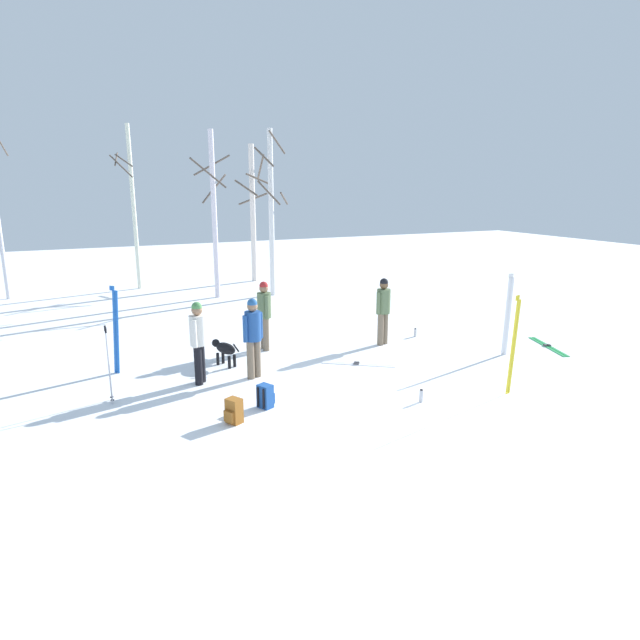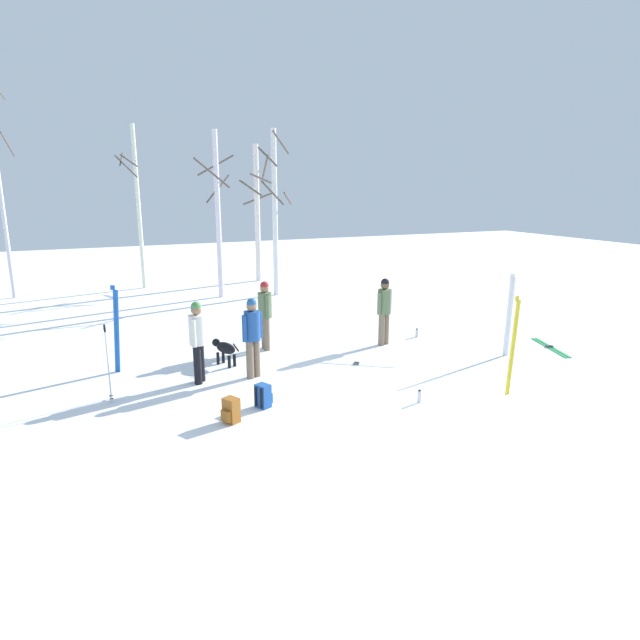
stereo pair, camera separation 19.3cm
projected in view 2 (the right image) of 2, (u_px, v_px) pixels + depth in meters
name	position (u px, v px, depth m)	size (l,w,h in m)	color
ground_plane	(389.00, 398.00, 10.53)	(60.00, 60.00, 0.00)	white
person_0	(384.00, 307.00, 13.82)	(0.49, 0.34, 1.72)	#72604C
person_1	(252.00, 333.00, 11.44)	(0.48, 0.34, 1.72)	#72604C
person_2	(198.00, 337.00, 11.12)	(0.34, 0.46, 1.72)	black
person_3	(265.00, 311.00, 13.41)	(0.34, 0.52, 1.72)	#72604C
dog	(225.00, 349.00, 12.36)	(0.47, 0.83, 0.57)	black
ski_pair_planted_0	(116.00, 330.00, 11.74)	(0.20, 0.20, 1.93)	blue
ski_pair_planted_1	(513.00, 346.00, 10.50)	(0.25, 0.08, 1.96)	yellow
ski_pair_planted_2	(509.00, 316.00, 12.92)	(0.17, 0.06, 1.98)	white
ski_pair_lying_0	(358.00, 364.00, 12.47)	(1.47, 1.12, 0.05)	white
ski_pair_lying_1	(550.00, 347.00, 13.76)	(0.69, 1.69, 0.05)	green
ski_poles_0	(108.00, 361.00, 10.20)	(0.07, 0.26, 1.47)	#B2B2BC
backpack_0	(263.00, 396.00, 10.05)	(0.34, 0.32, 0.44)	#1E4C99
backpack_1	(231.00, 411.00, 9.40)	(0.34, 0.32, 0.44)	#99591E
water_bottle_0	(417.00, 333.00, 14.72)	(0.07, 0.07, 0.23)	silver
water_bottle_1	(419.00, 397.00, 10.27)	(0.08, 0.08, 0.26)	silver
birch_tree_1	(0.00, 186.00, 18.90)	(1.32, 1.06, 7.65)	silver
birch_tree_2	(138.00, 206.00, 20.97)	(0.81, 1.32, 6.20)	silver
birch_tree_3	(218.00, 212.00, 19.31)	(1.63, 1.65, 5.83)	silver
birch_tree_4	(275.00, 211.00, 19.64)	(1.28, 0.85, 5.90)	white
birch_tree_5	(257.00, 211.00, 22.72)	(1.55, 1.57, 5.60)	silver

